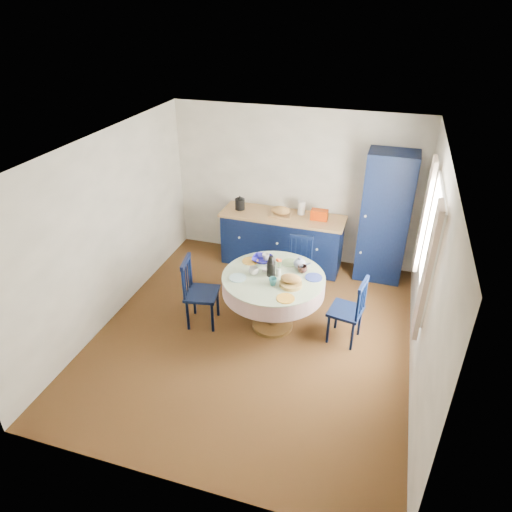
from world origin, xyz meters
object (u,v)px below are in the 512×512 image
(chair_right, at_px, (349,310))
(mug_b, at_px, (273,282))
(mug_d, at_px, (266,257))
(chair_far, at_px, (299,265))
(mug_a, at_px, (254,271))
(dining_table, at_px, (274,284))
(kitchen_counter, at_px, (282,239))
(mug_c, at_px, (302,269))
(cobalt_bowl, at_px, (262,259))
(pantry_cabinet, at_px, (385,218))
(chair_left, at_px, (199,292))

(chair_right, height_order, mug_b, chair_right)
(mug_d, bearing_deg, chair_far, 60.70)
(mug_a, distance_m, mug_b, 0.34)
(chair_far, relative_size, chair_right, 0.93)
(chair_right, distance_m, mug_d, 1.30)
(dining_table, bearing_deg, kitchen_counter, 100.48)
(mug_c, height_order, cobalt_bowl, mug_c)
(dining_table, height_order, mug_b, dining_table)
(pantry_cabinet, bearing_deg, chair_right, -98.09)
(kitchen_counter, bearing_deg, mug_b, -78.43)
(chair_far, height_order, cobalt_bowl, cobalt_bowl)
(mug_d, xyz_separation_m, cobalt_bowl, (-0.03, -0.05, -0.01))
(kitchen_counter, xyz_separation_m, pantry_cabinet, (1.56, 0.09, 0.56))
(dining_table, relative_size, chair_far, 1.53)
(dining_table, distance_m, mug_a, 0.32)
(chair_right, relative_size, cobalt_bowl, 3.41)
(mug_a, height_order, mug_d, mug_a)
(chair_left, xyz_separation_m, chair_far, (1.11, 1.17, -0.06))
(chair_far, xyz_separation_m, mug_b, (-0.09, -1.18, 0.41))
(dining_table, bearing_deg, mug_d, 120.62)
(mug_d, bearing_deg, chair_right, -16.42)
(chair_far, bearing_deg, cobalt_bowl, -122.88)
(mug_c, bearing_deg, mug_d, 162.51)
(kitchen_counter, relative_size, dining_table, 1.51)
(chair_far, relative_size, mug_d, 8.85)
(chair_left, height_order, mug_c, chair_left)
(mug_a, bearing_deg, mug_d, 82.99)
(kitchen_counter, height_order, chair_right, kitchen_counter)
(kitchen_counter, xyz_separation_m, chair_left, (-0.67, -1.86, 0.04))
(mug_c, bearing_deg, mug_a, -158.74)
(chair_left, bearing_deg, kitchen_counter, -29.52)
(mug_c, bearing_deg, chair_far, 104.02)
(chair_right, bearing_deg, cobalt_bowl, -93.51)
(kitchen_counter, relative_size, mug_d, 20.44)
(dining_table, distance_m, mug_b, 0.27)
(chair_right, bearing_deg, kitchen_counter, -131.80)
(dining_table, relative_size, mug_b, 13.05)
(chair_left, distance_m, mug_c, 1.41)
(mug_a, bearing_deg, chair_left, -167.25)
(chair_far, distance_m, mug_c, 0.91)
(kitchen_counter, distance_m, chair_far, 0.81)
(mug_c, relative_size, cobalt_bowl, 0.46)
(mug_c, bearing_deg, mug_b, -126.19)
(pantry_cabinet, height_order, mug_d, pantry_cabinet)
(mug_b, bearing_deg, mug_a, 151.21)
(chair_right, bearing_deg, mug_a, -77.66)
(chair_left, relative_size, cobalt_bowl, 3.61)
(chair_far, relative_size, mug_a, 6.72)
(chair_left, bearing_deg, mug_c, -82.94)
(kitchen_counter, height_order, chair_far, kitchen_counter)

